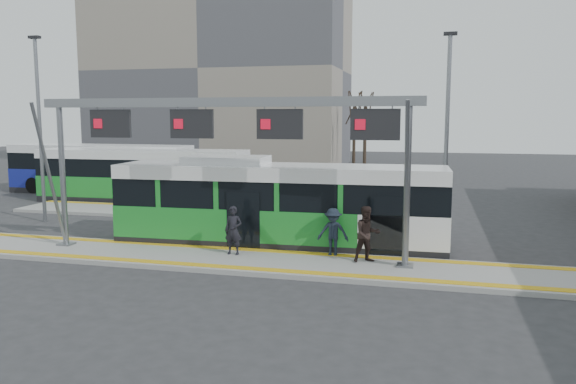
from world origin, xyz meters
name	(u,v)px	position (x,y,z in m)	size (l,w,h in m)	color
ground	(234,262)	(0.00, 0.00, 0.00)	(120.00, 120.00, 0.00)	#2D2D30
platform_main	(234,260)	(0.00, 0.00, 0.07)	(22.00, 3.00, 0.15)	gray
platform_second	(211,214)	(-4.00, 8.00, 0.07)	(20.00, 3.00, 0.15)	gray
tactile_main	(233,257)	(0.00, 0.00, 0.16)	(22.00, 2.65, 0.02)	gold
tactile_second	(220,208)	(-4.00, 9.15, 0.16)	(20.00, 0.35, 0.02)	gold
gantry	(224,130)	(-0.35, 0.25, 4.30)	(13.00, 1.68, 5.20)	slate
apartment_block	(222,71)	(-14.00, 36.00, 9.21)	(24.50, 12.50, 18.40)	gray
hero_bus	(278,205)	(0.81, 2.64, 1.51)	(12.06, 2.97, 3.29)	black
bg_bus_green	(143,176)	(-9.31, 11.11, 1.45)	(11.80, 2.86, 2.93)	black
bg_bus_blue	(100,170)	(-13.62, 13.71, 1.49)	(11.59, 2.86, 3.01)	black
passenger_a	(233,230)	(-0.15, 0.44, 0.97)	(0.59, 0.39, 1.63)	black
passenger_b	(367,234)	(4.30, 0.54, 1.04)	(0.87, 0.68, 1.79)	black
passenger_c	(333,232)	(3.11, 1.09, 0.95)	(1.03, 0.59, 1.59)	black
tree_left	(354,108)	(-0.40, 32.52, 5.45)	(1.40, 1.40, 7.18)	#382B21
tree_mid	(365,110)	(0.89, 29.55, 5.26)	(1.40, 1.40, 6.94)	#382B21
tree_far	(132,94)	(-22.20, 32.90, 6.92)	(1.40, 1.40, 9.12)	#382B21
lamp_west	(40,125)	(-10.69, 4.61, 4.35)	(0.50, 0.25, 8.22)	slate
lamp_east	(447,131)	(6.73, 5.37, 4.17)	(0.50, 0.25, 7.86)	slate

